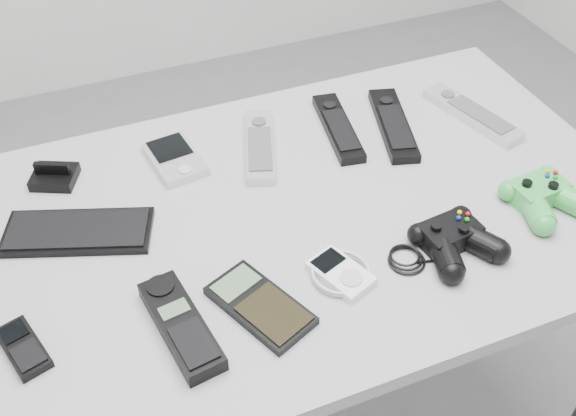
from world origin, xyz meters
name	(u,v)px	position (x,y,z in m)	size (l,w,h in m)	color
desk	(319,231)	(0.00, 0.04, 0.66)	(1.08, 0.69, 0.72)	gray
pda_keyboard	(78,231)	(-0.39, 0.12, 0.73)	(0.23, 0.10, 0.01)	black
dock_bracket	(53,172)	(-0.41, 0.26, 0.74)	(0.07, 0.06, 0.04)	black
pda	(175,158)	(-0.20, 0.24, 0.73)	(0.08, 0.13, 0.02)	silver
remote_silver_a	(260,145)	(-0.04, 0.21, 0.73)	(0.05, 0.20, 0.02)	silver
remote_black_a	(338,127)	(0.11, 0.21, 0.73)	(0.05, 0.21, 0.02)	black
remote_black_b	(393,124)	(0.22, 0.18, 0.73)	(0.05, 0.22, 0.02)	black
remote_silver_b	(472,113)	(0.37, 0.15, 0.73)	(0.05, 0.22, 0.02)	silver
mobile_phone	(23,348)	(-0.50, -0.08, 0.73)	(0.04, 0.10, 0.02)	black
cordless_handset	(181,325)	(-0.29, -0.13, 0.74)	(0.06, 0.18, 0.03)	black
calculator	(260,305)	(-0.17, -0.13, 0.73)	(0.08, 0.16, 0.02)	black
mp3_player	(341,273)	(-0.04, -0.12, 0.73)	(0.09, 0.10, 0.02)	white
controller_black	(455,238)	(0.15, -0.13, 0.74)	(0.22, 0.14, 0.04)	black
controller_green	(544,194)	(0.34, -0.10, 0.74)	(0.13, 0.14, 0.04)	green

